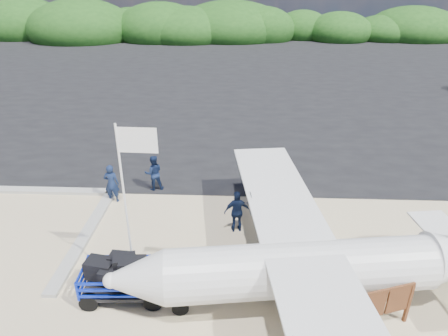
# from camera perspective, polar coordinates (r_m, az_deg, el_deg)

# --- Properties ---
(ground) EXTENTS (160.00, 160.00, 0.00)m
(ground) POSITION_cam_1_polar(r_m,az_deg,el_deg) (15.33, -4.75, -13.36)
(ground) COLOR beige
(asphalt_apron) EXTENTS (90.00, 50.00, 0.04)m
(asphalt_apron) POSITION_cam_1_polar(r_m,az_deg,el_deg) (42.86, 0.16, 13.08)
(asphalt_apron) COLOR #B2B2B2
(asphalt_apron) RESTS_ON ground
(vegetation_band) EXTENTS (124.00, 8.00, 4.40)m
(vegetation_band) POSITION_cam_1_polar(r_m,az_deg,el_deg) (67.44, 1.11, 17.91)
(vegetation_band) COLOR #B2B2B2
(vegetation_band) RESTS_ON ground
(baggage_cart) EXTENTS (2.94, 1.78, 1.42)m
(baggage_cart) POSITION_cam_1_polar(r_m,az_deg,el_deg) (14.39, -13.85, -17.37)
(baggage_cart) COLOR #0D27C6
(baggage_cart) RESTS_ON ground
(flagpole) EXTENTS (1.20, 0.53, 5.92)m
(flagpole) POSITION_cam_1_polar(r_m,az_deg,el_deg) (14.74, -12.53, -15.94)
(flagpole) COLOR white
(flagpole) RESTS_ON ground
(signboard) EXTENTS (1.86, 0.77, 1.56)m
(signboard) POSITION_cam_1_polar(r_m,az_deg,el_deg) (13.97, 21.43, -20.35)
(signboard) COLOR brown
(signboard) RESTS_ON ground
(crew_a) EXTENTS (0.70, 0.46, 1.89)m
(crew_a) POSITION_cam_1_polar(r_m,az_deg,el_deg) (19.20, -15.77, -2.14)
(crew_a) COLOR #111E41
(crew_a) RESTS_ON ground
(crew_b) EXTENTS (1.05, 0.92, 1.82)m
(crew_b) POSITION_cam_1_polar(r_m,az_deg,el_deg) (19.81, -10.02, -0.70)
(crew_b) COLOR #111E41
(crew_b) RESTS_ON ground
(crew_c) EXTENTS (1.14, 0.63, 1.84)m
(crew_c) POSITION_cam_1_polar(r_m,az_deg,el_deg) (16.45, 1.90, -6.24)
(crew_c) COLOR #111E41
(crew_c) RESTS_ON ground
(aircraft_large) EXTENTS (17.08, 17.08, 4.56)m
(aircraft_large) POSITION_cam_1_polar(r_m,az_deg,el_deg) (42.00, 23.53, 10.67)
(aircraft_large) COLOR #B2B2B2
(aircraft_large) RESTS_ON ground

